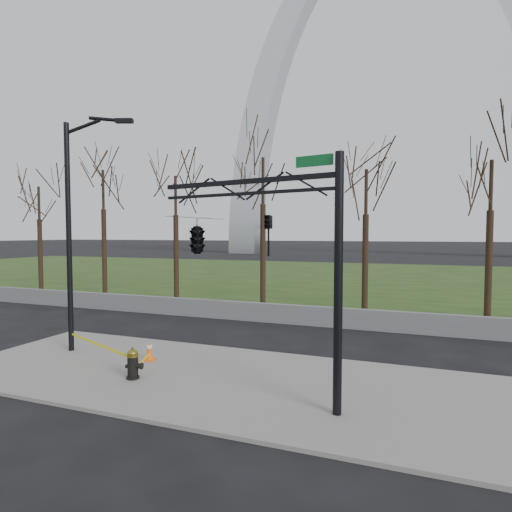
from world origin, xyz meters
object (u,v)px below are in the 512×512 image
at_px(street_light, 75,219).
at_px(traffic_signal_mast, 220,236).
at_px(fire_hydrant, 133,364).
at_px(traffic_cone, 149,351).

bearing_deg(street_light, traffic_signal_mast, -32.66).
distance_m(street_light, traffic_signal_mast, 6.42).
relative_size(fire_hydrant, street_light, 0.11).
relative_size(traffic_cone, traffic_signal_mast, 0.11).
xyz_separation_m(traffic_cone, street_light, (-3.04, 0.09, 4.28)).
height_order(street_light, traffic_signal_mast, street_light).
height_order(fire_hydrant, traffic_signal_mast, traffic_signal_mast).
bearing_deg(fire_hydrant, traffic_cone, 99.81).
bearing_deg(traffic_cone, fire_hydrant, -69.88).
relative_size(fire_hydrant, traffic_signal_mast, 0.15).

